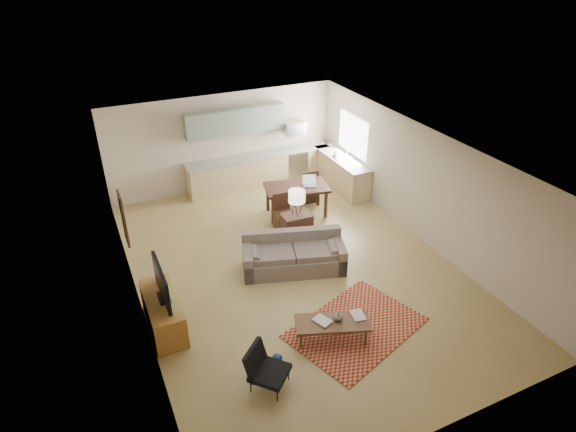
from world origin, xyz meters
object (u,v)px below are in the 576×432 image
coffee_table (332,330)px  tv_credenza (163,313)px  console_table (296,229)px  dining_table (296,200)px  armchair (270,370)px  sofa (294,254)px

coffee_table → tv_credenza: bearing=170.0°
coffee_table → console_table: console_table is taller
coffee_table → dining_table: (1.39, 4.35, 0.20)m
dining_table → armchair: bearing=-108.2°
coffee_table → dining_table: size_ratio=0.83×
armchair → sofa: bearing=15.1°
coffee_table → sofa: bearing=102.9°
coffee_table → armchair: 1.51m
tv_credenza → console_table: (3.42, 1.53, 0.06)m
coffee_table → console_table: (0.78, 3.08, 0.19)m
coffee_table → armchair: (-1.42, -0.51, 0.17)m
tv_credenza → armchair: bearing=-59.2°
tv_credenza → sofa: bearing=12.4°
armchair → tv_credenza: (-1.23, 2.06, -0.03)m
tv_credenza → console_table: bearing=24.0°
armchair → console_table: 4.21m
sofa → tv_credenza: sofa is taller
sofa → dining_table: size_ratio=1.43×
coffee_table → tv_credenza: tv_credenza is taller
armchair → console_table: size_ratio=0.93×
sofa → console_table: size_ratio=2.90×
coffee_table → armchair: size_ratio=1.81×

